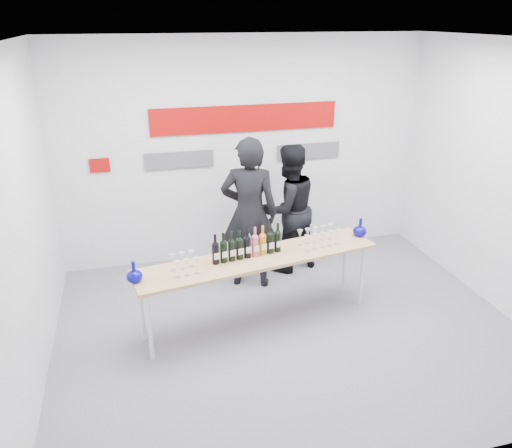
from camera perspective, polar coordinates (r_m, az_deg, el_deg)
The scene contains 12 objects.
ground at distance 5.67m, azimuth 3.76°, elevation -11.71°, with size 5.00×5.00×0.00m, color slate.
back_wall at distance 6.81m, azimuth -1.23°, elevation 8.30°, with size 5.00×0.04×3.00m, color silver.
signage at distance 6.70m, azimuth -1.66°, elevation 10.75°, with size 3.38×0.02×0.79m.
tasting_table at distance 5.39m, azimuth 0.27°, elevation -4.36°, with size 2.74×0.98×0.81m.
wine_bottles at distance 5.28m, azimuth -1.00°, elevation -2.19°, with size 0.80×0.21×0.33m.
decanter_left at distance 4.98m, azimuth -13.78°, elevation -5.29°, with size 0.16×0.16×0.21m, color #070679, non-canonical shape.
decanter_right at distance 5.95m, azimuth 11.81°, elevation -0.35°, with size 0.16×0.16×0.21m, color #070679, non-canonical shape.
glasses_left at distance 5.07m, azimuth -8.16°, elevation -4.52°, with size 0.29×0.26×0.18m.
glasses_right at distance 5.64m, azimuth 7.20°, elevation -1.51°, with size 0.49×0.29×0.18m.
presenter_left at distance 6.10m, azimuth -0.77°, elevation 1.18°, with size 0.70×0.46×1.92m, color black.
presenter_right at distance 6.54m, azimuth 3.68°, elevation 1.76°, with size 0.84×0.65×1.72m, color black.
mic_stand at distance 6.66m, azimuth 0.29°, elevation -1.58°, with size 0.17×0.17×1.49m.
Camera 1 is at (-1.53, -4.41, 3.21)m, focal length 35.00 mm.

